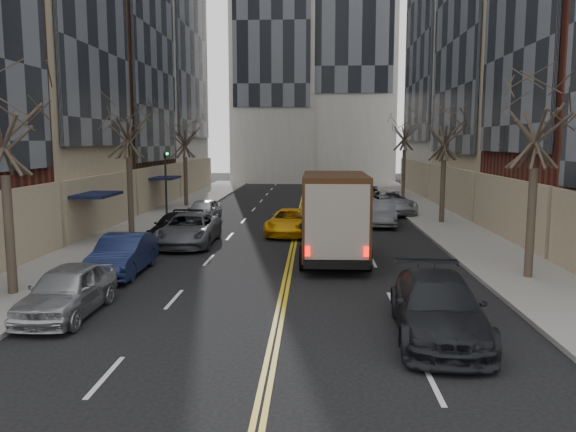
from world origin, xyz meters
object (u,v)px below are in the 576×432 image
object	(u,v)px
ups_truck	(334,217)
observer_sedan	(438,307)
taxi	(290,222)
pedestrian	(305,246)

from	to	relation	value
ups_truck	observer_sedan	world-z (taller)	ups_truck
taxi	ups_truck	bearing A→B (deg)	-67.02
ups_truck	taxi	xyz separation A→B (m)	(-2.15, 6.79, -1.19)
ups_truck	observer_sedan	bearing A→B (deg)	-75.35
observer_sedan	pedestrian	size ratio (longest dim) A/B	2.99
observer_sedan	taxi	xyz separation A→B (m)	(-4.50, 15.99, -0.10)
taxi	observer_sedan	bearing A→B (deg)	-68.83
ups_truck	taxi	bearing A→B (deg)	107.82
ups_truck	taxi	size ratio (longest dim) A/B	1.38
observer_sedan	pedestrian	world-z (taller)	pedestrian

